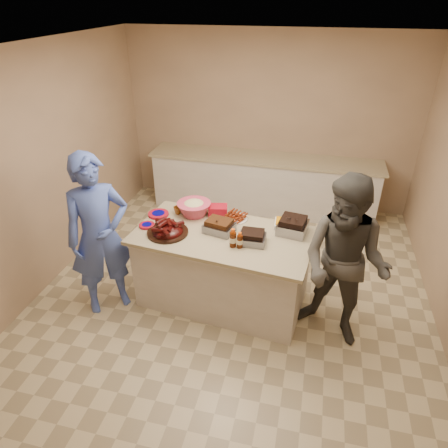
% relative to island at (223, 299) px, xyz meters
% --- Properties ---
extents(room, '(4.50, 5.00, 2.70)m').
position_rel_island_xyz_m(room, '(0.09, 0.15, 0.00)').
color(room, tan).
rests_on(room, ground).
extents(back_counter, '(3.60, 0.64, 0.90)m').
position_rel_island_xyz_m(back_counter, '(0.09, 2.35, 0.45)').
color(back_counter, silver).
rests_on(back_counter, ground).
extents(island, '(1.99, 1.20, 0.89)m').
position_rel_island_xyz_m(island, '(0.00, 0.00, 0.00)').
color(island, silver).
rests_on(island, ground).
extents(rib_platter, '(0.45, 0.45, 0.18)m').
position_rel_island_xyz_m(rib_platter, '(-0.58, -0.11, 0.89)').
color(rib_platter, '#3A0707').
rests_on(rib_platter, island).
extents(pulled_pork_tray, '(0.35, 0.29, 0.09)m').
position_rel_island_xyz_m(pulled_pork_tray, '(-0.05, 0.04, 0.89)').
color(pulled_pork_tray, '#47230F').
rests_on(pulled_pork_tray, island).
extents(brisket_tray, '(0.28, 0.23, 0.08)m').
position_rel_island_xyz_m(brisket_tray, '(0.33, -0.08, 0.89)').
color(brisket_tray, black).
rests_on(brisket_tray, island).
extents(roasting_pan, '(0.34, 0.34, 0.12)m').
position_rel_island_xyz_m(roasting_pan, '(0.71, 0.21, 0.89)').
color(roasting_pan, gray).
rests_on(roasting_pan, island).
extents(coleslaw_bowl, '(0.43, 0.43, 0.27)m').
position_rel_island_xyz_m(coleslaw_bowl, '(-0.42, 0.34, 0.89)').
color(coleslaw_bowl, '#C83D59').
rests_on(coleslaw_bowl, island).
extents(sausage_plate, '(0.36, 0.36, 0.05)m').
position_rel_island_xyz_m(sausage_plate, '(0.06, 0.35, 0.89)').
color(sausage_plate, silver).
rests_on(sausage_plate, island).
extents(mac_cheese_dish, '(0.29, 0.22, 0.07)m').
position_rel_island_xyz_m(mac_cheese_dish, '(0.65, 0.32, 0.89)').
color(mac_cheese_dish, orange).
rests_on(mac_cheese_dish, island).
extents(bbq_bottle_a, '(0.08, 0.08, 0.20)m').
position_rel_island_xyz_m(bbq_bottle_a, '(0.15, -0.20, 0.89)').
color(bbq_bottle_a, '#3E1604').
rests_on(bbq_bottle_a, island).
extents(bbq_bottle_b, '(0.06, 0.06, 0.17)m').
position_rel_island_xyz_m(bbq_bottle_b, '(0.22, -0.20, 0.89)').
color(bbq_bottle_b, '#3E1604').
rests_on(bbq_bottle_b, island).
extents(mustard_bottle, '(0.05, 0.05, 0.11)m').
position_rel_island_xyz_m(mustard_bottle, '(-0.07, 0.19, 0.89)').
color(mustard_bottle, yellow).
rests_on(mustard_bottle, island).
extents(sauce_bowl, '(0.14, 0.06, 0.14)m').
position_rel_island_xyz_m(sauce_bowl, '(-0.01, 0.11, 0.89)').
color(sauce_bowl, silver).
rests_on(sauce_bowl, island).
extents(plate_stack_large, '(0.26, 0.26, 0.03)m').
position_rel_island_xyz_m(plate_stack_large, '(-0.82, 0.24, 0.89)').
color(plate_stack_large, maroon).
rests_on(plate_stack_large, island).
extents(plate_stack_small, '(0.19, 0.19, 0.02)m').
position_rel_island_xyz_m(plate_stack_small, '(-0.85, -0.03, 0.89)').
color(plate_stack_small, maroon).
rests_on(plate_stack_small, island).
extents(plastic_cup, '(0.10, 0.10, 0.10)m').
position_rel_island_xyz_m(plastic_cup, '(-0.62, 0.33, 0.89)').
color(plastic_cup, brown).
rests_on(plastic_cup, island).
extents(basket_stack, '(0.25, 0.21, 0.11)m').
position_rel_island_xyz_m(basket_stack, '(-0.16, 0.42, 0.89)').
color(basket_stack, maroon).
rests_on(basket_stack, island).
extents(guest_blue, '(1.70, 1.81, 0.44)m').
position_rel_island_xyz_m(guest_blue, '(-1.24, -0.36, 0.00)').
color(guest_blue, '#4863C4').
rests_on(guest_blue, ground).
extents(guest_gray, '(1.51, 1.98, 0.68)m').
position_rel_island_xyz_m(guest_gray, '(1.24, -0.25, 0.00)').
color(guest_gray, '#4C4A44').
rests_on(guest_gray, ground).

